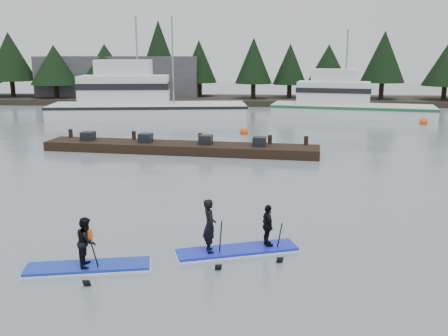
# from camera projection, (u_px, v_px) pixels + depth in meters

# --- Properties ---
(ground) EXTENTS (160.00, 160.00, 0.00)m
(ground) POSITION_uv_depth(u_px,v_px,m) (212.00, 255.00, 13.99)
(ground) COLOR gray
(ground) RESTS_ON ground
(far_shore) EXTENTS (70.00, 8.00, 0.60)m
(far_shore) POSITION_uv_depth(u_px,v_px,m) (243.00, 100.00, 54.74)
(far_shore) COLOR #2D281E
(far_shore) RESTS_ON ground
(treeline) EXTENTS (60.00, 4.00, 8.00)m
(treeline) POSITION_uv_depth(u_px,v_px,m) (243.00, 103.00, 54.81)
(treeline) COLOR black
(treeline) RESTS_ON ground
(waterfront_building) EXTENTS (18.00, 6.00, 5.00)m
(waterfront_building) POSITION_uv_depth(u_px,v_px,m) (121.00, 79.00, 56.97)
(waterfront_building) COLOR #4C4C51
(waterfront_building) RESTS_ON ground
(fishing_boat_large) EXTENTS (16.78, 6.38, 9.38)m
(fishing_boat_large) POSITION_uv_depth(u_px,v_px,m) (143.00, 110.00, 42.49)
(fishing_boat_large) COLOR silver
(fishing_boat_large) RESTS_ON ground
(fishing_boat_medium) EXTENTS (14.05, 6.52, 8.19)m
(fishing_boat_medium) POSITION_uv_depth(u_px,v_px,m) (347.00, 110.00, 43.23)
(fishing_boat_medium) COLOR silver
(fishing_boat_medium) RESTS_ON ground
(floating_dock) EXTENTS (15.67, 3.96, 0.52)m
(floating_dock) POSITION_uv_depth(u_px,v_px,m) (180.00, 148.00, 28.09)
(floating_dock) COLOR black
(floating_dock) RESTS_ON ground
(buoy_b) EXTENTS (0.58, 0.58, 0.58)m
(buoy_b) POSITION_uv_depth(u_px,v_px,m) (244.00, 134.00, 34.33)
(buoy_b) COLOR #EE510B
(buoy_b) RESTS_ON ground
(buoy_a) EXTENTS (0.50, 0.50, 0.50)m
(buoy_a) POSITION_uv_depth(u_px,v_px,m) (105.00, 121.00, 40.75)
(buoy_a) COLOR #EE510B
(buoy_a) RESTS_ON ground
(buoy_c) EXTENTS (0.61, 0.61, 0.61)m
(buoy_c) POSITION_uv_depth(u_px,v_px,m) (423.00, 124.00, 39.00)
(buoy_c) COLOR #EE510B
(buoy_c) RESTS_ON ground
(paddleboard_solo) EXTENTS (3.29, 1.37, 1.87)m
(paddleboard_solo) POSITION_uv_depth(u_px,v_px,m) (87.00, 252.00, 12.97)
(paddleboard_solo) COLOR #1330B5
(paddleboard_solo) RESTS_ON ground
(paddleboard_duo) EXTENTS (3.52, 1.79, 2.11)m
(paddleboard_duo) POSITION_uv_depth(u_px,v_px,m) (237.00, 235.00, 14.04)
(paddleboard_duo) COLOR #1525CC
(paddleboard_duo) RESTS_ON ground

